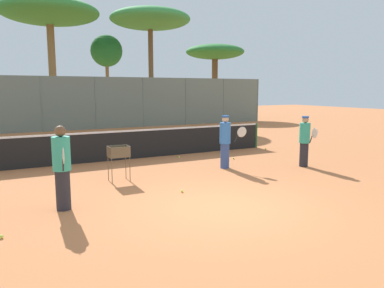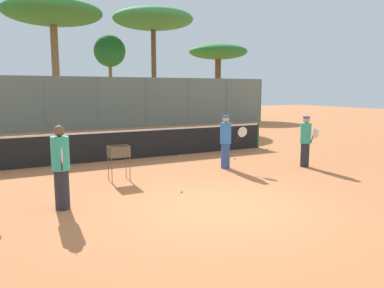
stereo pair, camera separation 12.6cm
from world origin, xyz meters
name	(u,v)px [view 1 (the left image)]	position (x,y,z in m)	size (l,w,h in m)	color
ground_plane	(224,208)	(0.00, 0.00, 0.00)	(80.00, 80.00, 0.00)	#C67242
tennis_net	(127,144)	(0.00, 6.45, 0.56)	(11.81, 0.10, 1.07)	#26592D
back_fence	(69,104)	(0.00, 17.46, 1.66)	(29.17, 0.08, 3.33)	slate
tree_1	(150,20)	(6.23, 19.42, 7.45)	(5.77, 5.77, 8.24)	brown
tree_2	(49,14)	(-0.43, 20.69, 7.51)	(6.51, 6.51, 8.42)	brown
tree_4	(215,53)	(13.67, 22.58, 5.70)	(5.20, 5.20, 6.48)	brown
tree_5	(107,52)	(3.83, 22.44, 5.38)	(2.41, 2.41, 6.65)	brown
player_white_outfit	(305,141)	(4.74, 2.45, 0.87)	(0.34, 0.89, 1.67)	#26262D
player_red_cap	(225,141)	(2.30, 3.48, 0.89)	(0.72, 0.69, 1.71)	#334C8C
player_yellow_shirt	(62,167)	(-3.07, 1.54, 0.92)	(0.37, 0.94, 1.80)	#26262D
ball_cart	(119,154)	(-1.25, 3.44, 0.75)	(0.56, 0.41, 0.99)	brown
tennis_ball_0	(1,237)	(-4.29, 0.43, 0.03)	(0.07, 0.07, 0.07)	#D1E54C
tennis_ball_1	(182,191)	(-0.25, 1.54, 0.03)	(0.07, 0.07, 0.07)	#D1E54C
tennis_ball_3	(234,158)	(3.43, 4.63, 0.03)	(0.07, 0.07, 0.07)	#D1E54C
tennis_ball_4	(266,149)	(5.83, 5.75, 0.03)	(0.07, 0.07, 0.07)	#D1E54C
tennis_ball_5	(179,157)	(1.79, 5.82, 0.03)	(0.07, 0.07, 0.07)	#D1E54C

